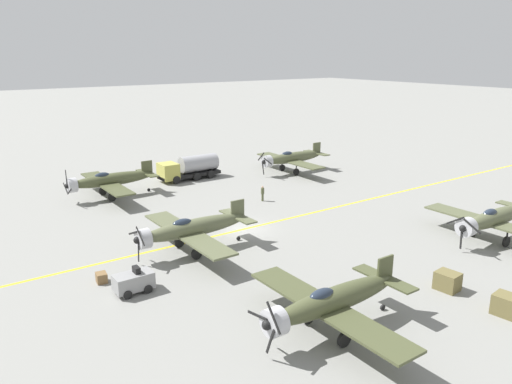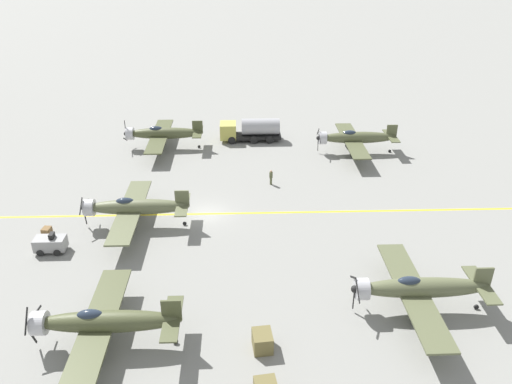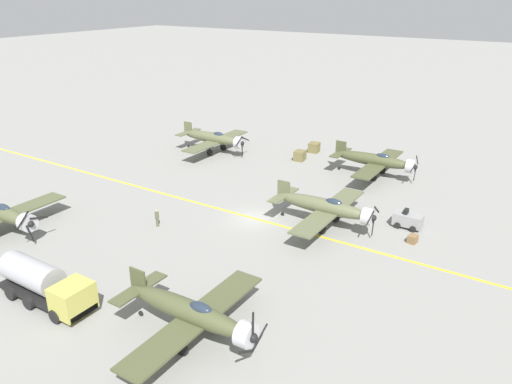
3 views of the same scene
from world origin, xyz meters
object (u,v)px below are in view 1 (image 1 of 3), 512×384
(airplane_mid_center, at_px, (191,229))
(airplane_mid_left, at_px, (331,301))
(airplane_near_left, at_px, (494,218))
(tow_tractor, at_px, (134,281))
(supply_crate_by_tanker, at_px, (447,281))
(fuel_tanker, at_px, (189,168))
(supply_crate_mid_lane, at_px, (507,305))
(airplane_near_right, at_px, (291,158))
(supply_crate_outboard, at_px, (102,278))
(ground_crew_walking, at_px, (263,193))
(airplane_mid_right, at_px, (109,180))

(airplane_mid_center, xyz_separation_m, airplane_mid_left, (-15.37, -0.81, 0.00))
(airplane_mid_center, xyz_separation_m, airplane_near_left, (-12.63, -22.39, 0.00))
(tow_tractor, distance_m, supply_crate_by_tanker, 21.36)
(fuel_tanker, bearing_deg, supply_crate_mid_lane, 179.87)
(airplane_near_right, relative_size, supply_crate_outboard, 14.15)
(fuel_tanker, xyz_separation_m, supply_crate_outboard, (-22.89, 19.09, -1.16))
(airplane_mid_left, relative_size, fuel_tanker, 1.50)
(airplane_mid_center, relative_size, fuel_tanker, 1.50)
(fuel_tanker, relative_size, supply_crate_mid_lane, 5.14)
(ground_crew_walking, bearing_deg, tow_tractor, 122.09)
(supply_crate_by_tanker, relative_size, supply_crate_outboard, 1.79)
(airplane_mid_right, bearing_deg, supply_crate_outboard, 161.65)
(fuel_tanker, bearing_deg, airplane_near_left, -162.04)
(airplane_mid_left, height_order, tow_tractor, airplane_mid_left)
(airplane_mid_left, bearing_deg, supply_crate_by_tanker, -96.37)
(tow_tractor, relative_size, ground_crew_walking, 1.54)
(tow_tractor, bearing_deg, airplane_mid_right, -15.83)
(airplane_mid_left, bearing_deg, airplane_near_left, -85.70)
(supply_crate_by_tanker, bearing_deg, airplane_near_left, -73.34)
(airplane_mid_center, distance_m, airplane_near_left, 25.71)
(airplane_mid_right, bearing_deg, ground_crew_walking, -126.83)
(airplane_mid_center, distance_m, airplane_mid_left, 15.40)
(fuel_tanker, distance_m, ground_crew_walking, 13.42)
(airplane_mid_center, distance_m, airplane_mid_right, 19.23)
(airplane_mid_right, height_order, airplane_near_right, airplane_mid_right)
(airplane_mid_center, bearing_deg, airplane_mid_left, -163.39)
(airplane_mid_center, xyz_separation_m, supply_crate_outboard, (-1.24, 7.82, -1.66))
(fuel_tanker, xyz_separation_m, supply_crate_by_tanker, (-37.64, 0.12, -0.88))
(airplane_mid_right, relative_size, supply_crate_by_tanker, 7.92)
(airplane_near_left, height_order, supply_crate_mid_lane, airplane_near_left)
(airplane_near_right, bearing_deg, fuel_tanker, 64.54)
(supply_crate_by_tanker, distance_m, supply_crate_outboard, 24.03)
(airplane_mid_center, xyz_separation_m, tow_tractor, (-3.99, 6.51, -1.22))
(airplane_near_left, distance_m, tow_tractor, 30.19)
(fuel_tanker, height_order, tow_tractor, fuel_tanker)
(airplane_near_right, bearing_deg, supply_crate_mid_lane, 155.51)
(ground_crew_walking, relative_size, supply_crate_mid_lane, 1.09)
(tow_tractor, height_order, supply_crate_by_tanker, tow_tractor)
(airplane_mid_center, bearing_deg, supply_crate_by_tanker, -131.51)
(airplane_mid_center, distance_m, airplane_near_right, 29.47)
(airplane_mid_right, distance_m, supply_crate_by_tanker, 36.95)
(airplane_mid_left, relative_size, tow_tractor, 4.62)
(airplane_near_left, height_order, ground_crew_walking, airplane_near_left)
(supply_crate_outboard, bearing_deg, airplane_mid_center, -80.95)
(airplane_near_left, bearing_deg, airplane_mid_left, 84.11)
(airplane_near_left, relative_size, supply_crate_mid_lane, 7.71)
(supply_crate_by_tanker, xyz_separation_m, supply_crate_mid_lane, (-4.16, -0.02, 0.02))
(airplane_mid_right, bearing_deg, tow_tractor, 166.88)
(airplane_mid_right, relative_size, airplane_mid_left, 1.00)
(airplane_near_left, distance_m, ground_crew_walking, 22.95)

